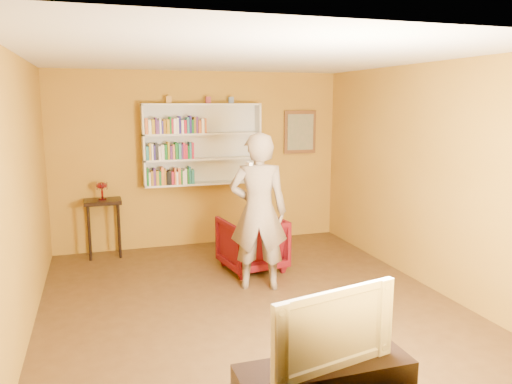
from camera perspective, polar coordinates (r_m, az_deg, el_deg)
room_shell at (r=5.50m, az=-1.03°, el=-2.55°), size 5.30×5.80×2.88m
bookshelf at (r=7.73m, az=-6.22°, el=5.44°), size 1.80×0.29×1.23m
books_row_lower at (r=7.59m, az=-9.82°, el=1.72°), size 0.70×0.19×0.27m
books_row_middle at (r=7.55m, az=-9.73°, el=4.59°), size 0.70×0.19×0.26m
books_row_upper at (r=7.54m, az=-9.18°, el=7.46°), size 0.90×0.19×0.26m
ornament_left at (r=7.56m, az=-9.96°, el=10.34°), size 0.08×0.08×0.10m
ornament_centre at (r=7.67m, az=-5.50°, el=10.42°), size 0.07×0.07×0.10m
ornament_right at (r=7.75m, az=-2.88°, el=10.45°), size 0.07×0.07×0.10m
framed_painting at (r=8.26m, az=5.05°, el=6.84°), size 0.55×0.05×0.70m
console_table at (r=7.55m, az=-17.08°, el=-1.93°), size 0.52×0.40×0.85m
ruby_lustre at (r=7.49m, az=-17.21°, el=0.54°), size 0.16×0.16×0.26m
armchair at (r=6.75m, az=-0.46°, el=-5.88°), size 0.87×0.89×0.72m
person at (r=5.94m, az=0.27°, el=-2.27°), size 0.80×0.65×1.89m
game_remote at (r=5.52m, az=-0.81°, el=3.27°), size 0.04×0.15×0.04m
television at (r=3.56m, az=8.01°, el=-14.82°), size 0.99×0.34×0.57m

